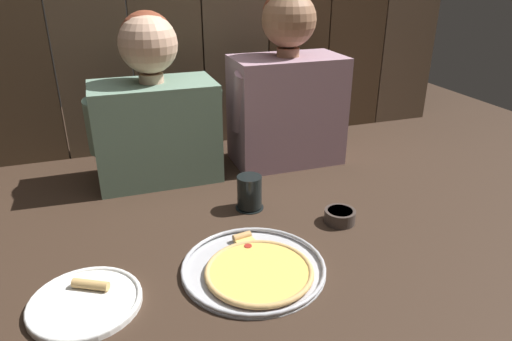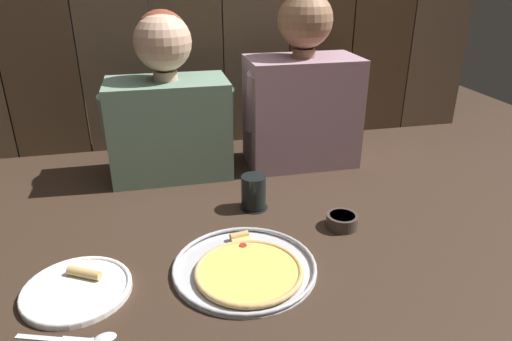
{
  "view_description": "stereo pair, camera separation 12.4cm",
  "coord_description": "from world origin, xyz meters",
  "px_view_note": "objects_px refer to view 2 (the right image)",
  "views": [
    {
      "loc": [
        -0.4,
        -0.97,
        0.69
      ],
      "look_at": [
        -0.03,
        0.1,
        0.18
      ],
      "focal_mm": 32.1,
      "sensor_mm": 36.0,
      "label": 1
    },
    {
      "loc": [
        -0.28,
        -1.01,
        0.69
      ],
      "look_at": [
        -0.03,
        0.1,
        0.18
      ],
      "focal_mm": 32.1,
      "sensor_mm": 36.0,
      "label": 2
    }
  ],
  "objects_px": {
    "dinner_plate": "(77,289)",
    "pizza_tray": "(246,268)",
    "drinking_glass": "(254,192)",
    "dipping_bowl": "(342,220)",
    "diner_left": "(168,107)",
    "diner_right": "(302,90)"
  },
  "relations": [
    {
      "from": "dinner_plate",
      "to": "dipping_bowl",
      "type": "relative_size",
      "value": 2.73
    },
    {
      "from": "dipping_bowl",
      "to": "pizza_tray",
      "type": "bearing_deg",
      "value": -154.76
    },
    {
      "from": "drinking_glass",
      "to": "diner_left",
      "type": "height_order",
      "value": "diner_left"
    },
    {
      "from": "dinner_plate",
      "to": "diner_right",
      "type": "distance_m",
      "value": 1.01
    },
    {
      "from": "diner_left",
      "to": "diner_right",
      "type": "distance_m",
      "value": 0.48
    },
    {
      "from": "dipping_bowl",
      "to": "diner_left",
      "type": "distance_m",
      "value": 0.71
    },
    {
      "from": "dinner_plate",
      "to": "dipping_bowl",
      "type": "distance_m",
      "value": 0.72
    },
    {
      "from": "dipping_bowl",
      "to": "diner_right",
      "type": "bearing_deg",
      "value": 86.54
    },
    {
      "from": "diner_left",
      "to": "diner_right",
      "type": "xyz_separation_m",
      "value": [
        0.48,
        -0.0,
        0.03
      ]
    },
    {
      "from": "pizza_tray",
      "to": "dinner_plate",
      "type": "xyz_separation_m",
      "value": [
        -0.4,
        0.01,
        -0.0
      ]
    },
    {
      "from": "pizza_tray",
      "to": "diner_left",
      "type": "relative_size",
      "value": 0.63
    },
    {
      "from": "pizza_tray",
      "to": "dipping_bowl",
      "type": "bearing_deg",
      "value": 25.24
    },
    {
      "from": "dipping_bowl",
      "to": "diner_right",
      "type": "height_order",
      "value": "diner_right"
    },
    {
      "from": "pizza_tray",
      "to": "drinking_glass",
      "type": "xyz_separation_m",
      "value": [
        0.09,
        0.32,
        0.04
      ]
    },
    {
      "from": "pizza_tray",
      "to": "dinner_plate",
      "type": "distance_m",
      "value": 0.4
    },
    {
      "from": "dinner_plate",
      "to": "drinking_glass",
      "type": "distance_m",
      "value": 0.58
    },
    {
      "from": "dinner_plate",
      "to": "pizza_tray",
      "type": "bearing_deg",
      "value": -1.44
    },
    {
      "from": "pizza_tray",
      "to": "diner_right",
      "type": "relative_size",
      "value": 0.58
    },
    {
      "from": "drinking_glass",
      "to": "dipping_bowl",
      "type": "distance_m",
      "value": 0.28
    },
    {
      "from": "drinking_glass",
      "to": "diner_right",
      "type": "xyz_separation_m",
      "value": [
        0.25,
        0.32,
        0.23
      ]
    },
    {
      "from": "dipping_bowl",
      "to": "diner_right",
      "type": "relative_size",
      "value": 0.15
    },
    {
      "from": "dinner_plate",
      "to": "diner_left",
      "type": "bearing_deg",
      "value": 67.79
    }
  ]
}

